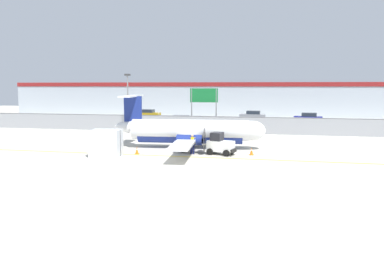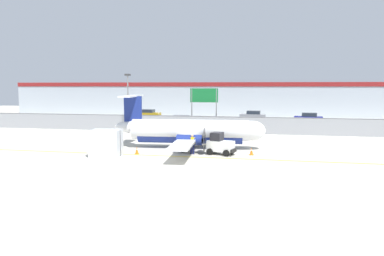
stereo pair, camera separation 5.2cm
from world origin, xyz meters
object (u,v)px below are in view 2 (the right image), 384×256
at_px(commuter_airplane, 193,131).
at_px(apron_light_pole, 128,98).
at_px(parked_car_0, 148,114).
at_px(traffic_cone_near_right, 137,150).
at_px(traffic_cone_near_left, 251,151).
at_px(highway_sign, 204,99).
at_px(parked_car_1, 180,121).
at_px(baggage_tug, 220,145).
at_px(ground_crew_worker, 192,143).
at_px(parked_car_3, 309,118).
at_px(cargo_container, 106,143).
at_px(parked_car_2, 253,116).

distance_m(commuter_airplane, apron_light_pole, 14.21).
relative_size(parked_car_0, apron_light_pole, 0.59).
bearing_deg(traffic_cone_near_right, traffic_cone_near_left, 8.93).
bearing_deg(traffic_cone_near_left, highway_sign, 113.03).
distance_m(parked_car_1, apron_light_pole, 9.41).
bearing_deg(baggage_tug, apron_light_pole, 152.30).
distance_m(ground_crew_worker, traffic_cone_near_right, 4.79).
xyz_separation_m(traffic_cone_near_left, parked_car_1, (-10.76, 19.34, 0.58)).
distance_m(traffic_cone_near_left, parked_car_0, 36.93).
distance_m(ground_crew_worker, apron_light_pole, 16.77).
distance_m(ground_crew_worker, parked_car_3, 31.47).
height_order(commuter_airplane, parked_car_1, commuter_airplane).
relative_size(cargo_container, traffic_cone_near_right, 4.10).
distance_m(parked_car_2, apron_light_pole, 24.43).
bearing_deg(parked_car_3, parked_car_1, 33.64).
bearing_deg(apron_light_pole, ground_crew_worker, -49.86).
distance_m(traffic_cone_near_right, apron_light_pole, 15.31).
bearing_deg(traffic_cone_near_right, ground_crew_worker, 11.71).
bearing_deg(parked_car_0, cargo_container, -75.02).
height_order(traffic_cone_near_right, parked_car_2, parked_car_2).
bearing_deg(parked_car_2, parked_car_3, 162.15).
distance_m(traffic_cone_near_left, apron_light_pole, 20.08).
xyz_separation_m(baggage_tug, traffic_cone_near_right, (-7.01, -1.20, -0.54)).
relative_size(ground_crew_worker, parked_car_3, 0.39).
height_order(traffic_cone_near_left, parked_car_0, parked_car_0).
bearing_deg(traffic_cone_near_left, parked_car_3, 75.22).
relative_size(baggage_tug, highway_sign, 0.46).
bearing_deg(parked_car_3, parked_car_0, 0.80).
bearing_deg(parked_car_0, parked_car_3, -4.01).
height_order(cargo_container, parked_car_3, cargo_container).
xyz_separation_m(baggage_tug, parked_car_3, (10.10, 28.66, 0.04)).
bearing_deg(traffic_cone_near_left, parked_car_1, 119.09).
relative_size(traffic_cone_near_right, parked_car_2, 0.15).
xyz_separation_m(parked_car_0, highway_sign, (12.58, -15.49, 3.24)).
bearing_deg(traffic_cone_near_right, parked_car_2, 75.53).
xyz_separation_m(ground_crew_worker, apron_light_pole, (-10.60, 12.56, 3.35)).
distance_m(parked_car_0, highway_sign, 20.21).
height_order(baggage_tug, parked_car_3, baggage_tug).
height_order(parked_car_1, apron_light_pole, apron_light_pole).
bearing_deg(commuter_airplane, traffic_cone_near_left, -27.03).
xyz_separation_m(baggage_tug, parked_car_0, (-16.73, 31.76, 0.04)).
xyz_separation_m(cargo_container, parked_car_0, (-7.55, 34.33, -0.21)).
relative_size(cargo_container, traffic_cone_near_left, 4.10).
bearing_deg(commuter_airplane, parked_car_0, 111.09).
height_order(ground_crew_worker, highway_sign, highway_sign).
bearing_deg(traffic_cone_near_right, cargo_container, -147.72).
distance_m(commuter_airplane, parked_car_0, 32.24).
bearing_deg(parked_car_3, traffic_cone_near_left, 82.60).
bearing_deg(parked_car_3, commuter_airplane, 70.80).
bearing_deg(parked_car_3, ground_crew_worker, 74.05).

